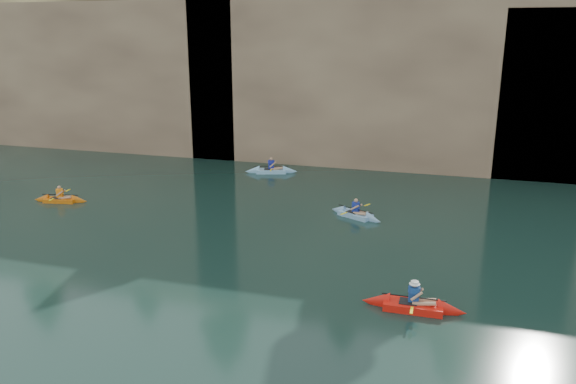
# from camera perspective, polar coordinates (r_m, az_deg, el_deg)

# --- Properties ---
(ground) EXTENTS (160.00, 160.00, 0.00)m
(ground) POSITION_cam_1_polar(r_m,az_deg,el_deg) (16.17, -11.11, -14.83)
(ground) COLOR black
(ground) RESTS_ON ground
(cliff) EXTENTS (70.00, 16.00, 12.00)m
(cliff) POSITION_cam_1_polar(r_m,az_deg,el_deg) (42.77, 7.78, 12.87)
(cliff) COLOR tan
(cliff) RESTS_ON ground
(cliff_slab_west) EXTENTS (26.00, 2.40, 10.56)m
(cliff_slab_west) POSITION_cam_1_polar(r_m,az_deg,el_deg) (44.00, -21.24, 11.10)
(cliff_slab_west) COLOR tan
(cliff_slab_west) RESTS_ON ground
(cliff_slab_center) EXTENTS (24.00, 2.40, 11.40)m
(cliff_slab_center) POSITION_cam_1_polar(r_m,az_deg,el_deg) (35.18, 9.06, 11.70)
(cliff_slab_center) COLOR tan
(cliff_slab_center) RESTS_ON ground
(sea_cave_west) EXTENTS (4.50, 1.00, 4.00)m
(sea_cave_west) POSITION_cam_1_polar(r_m,az_deg,el_deg) (42.64, -19.18, 6.72)
(sea_cave_west) COLOR black
(sea_cave_west) RESTS_ON ground
(sea_cave_center) EXTENTS (3.50, 1.00, 3.20)m
(sea_cave_center) POSITION_cam_1_polar(r_m,az_deg,el_deg) (36.39, -0.80, 5.51)
(sea_cave_center) COLOR black
(sea_cave_center) RESTS_ON ground
(sea_cave_east) EXTENTS (5.00, 1.00, 4.50)m
(sea_cave_east) POSITION_cam_1_polar(r_m,az_deg,el_deg) (34.77, 21.85, 4.96)
(sea_cave_east) COLOR black
(sea_cave_east) RESTS_ON ground
(main_kayaker) EXTENTS (3.16, 2.16, 1.17)m
(main_kayaker) POSITION_cam_1_polar(r_m,az_deg,el_deg) (17.91, 12.60, -11.14)
(main_kayaker) COLOR red
(main_kayaker) RESTS_ON ground
(kayaker_orange) EXTENTS (2.82, 2.07, 1.04)m
(kayaker_orange) POSITION_cam_1_polar(r_m,az_deg,el_deg) (30.28, -22.11, -0.70)
(kayaker_orange) COLOR orange
(kayaker_orange) RESTS_ON ground
(kayaker_ltblue_near) EXTENTS (2.79, 2.00, 1.10)m
(kayaker_ltblue_near) POSITION_cam_1_polar(r_m,az_deg,el_deg) (25.95, 6.87, -2.26)
(kayaker_ltblue_near) COLOR #7EADD3
(kayaker_ltblue_near) RESTS_ON ground
(kayaker_ltblue_mid) EXTENTS (3.20, 2.27, 1.19)m
(kayaker_ltblue_mid) POSITION_cam_1_polar(r_m,az_deg,el_deg) (33.84, -1.72, 2.19)
(kayaker_ltblue_mid) COLOR #8AC2E8
(kayaker_ltblue_mid) RESTS_ON ground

